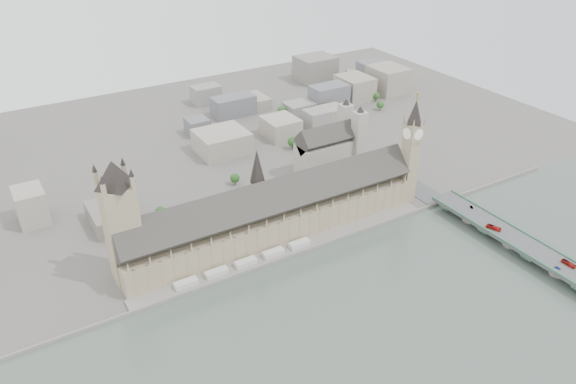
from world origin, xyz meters
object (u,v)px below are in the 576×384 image
red_bus_south (569,264)px  car_approach (394,162)px  car_blue (558,268)px  palace_of_westminster (273,213)px  elizabeth_tower (412,144)px  car_silver (472,207)px  westminster_bridge (504,236)px  victoria_tower (120,217)px  red_bus_north (494,228)px  westminster_abbey (330,149)px

red_bus_south → car_approach: (0.41, 203.69, -0.78)m
red_bus_south → car_blue: 10.49m
palace_of_westminster → car_approach: palace_of_westminster is taller
elizabeth_tower → car_silver: size_ratio=25.09×
westminster_bridge → car_silver: car_silver is taller
car_blue → car_silver: size_ratio=0.99×
elizabeth_tower → car_blue: 159.02m
victoria_tower → red_bus_north: victoria_tower is taller
car_blue → car_approach: size_ratio=0.78×
palace_of_westminster → red_bus_south: 233.50m
elizabeth_tower → westminster_abbey: bearing=107.3°
red_bus_north → elizabeth_tower: bearing=80.2°
red_bus_north → westminster_abbey: bearing=83.1°
westminster_abbey → car_silver: 152.59m
car_blue → westminster_bridge: bearing=61.8°
red_bus_south → car_silver: red_bus_south is taller
victoria_tower → car_blue: 327.73m
car_blue → red_bus_north: bearing=68.1°
westminster_bridge → red_bus_north: (-6.02, 6.93, 6.82)m
elizabeth_tower → westminster_bridge: (24.00, -95.50, -52.96)m
palace_of_westminster → westminster_bridge: bearing=-33.5°
westminster_abbey → car_approach: bearing=-33.0°
westminster_bridge → victoria_tower: bearing=158.2°
westminster_bridge → red_bus_south: red_bus_south is taller
red_bus_south → car_blue: red_bus_south is taller
car_silver → westminster_abbey: bearing=136.3°
palace_of_westminster → red_bus_south: palace_of_westminster is taller
palace_of_westminster → car_approach: size_ratio=48.94×
red_bus_north → red_bus_south: bearing=-102.6°
red_bus_south → red_bus_north: bearing=98.4°
elizabeth_tower → victoria_tower: size_ratio=1.07×
car_approach → car_silver: bearing=-108.0°
westminster_bridge → westminster_abbey: 190.56m
palace_of_westminster → red_bus_north: bearing=-32.7°
red_bus_north → car_approach: bearing=64.6°
westminster_abbey → victoria_tower: bearing=-163.5°
elizabeth_tower → car_blue: (17.36, -150.89, -47.12)m
car_blue → car_silver: 97.29m
elizabeth_tower → red_bus_south: elizabeth_tower is taller
westminster_bridge → car_approach: bearing=88.4°
car_silver → elizabeth_tower: bearing=142.7°
car_silver → palace_of_westminster: bearing=-176.8°
westminster_abbey → car_silver: (55.91, -141.27, -14.13)m
palace_of_westminster → red_bus_north: (155.98, -100.27, -10.76)m
westminster_abbey → car_blue: size_ratio=16.05×
red_bus_north → red_bus_south: (9.71, -63.90, -0.13)m
westminster_abbey → red_bus_north: bearing=-75.6°
red_bus_south → car_blue: bearing=171.0°
westminster_abbey → car_silver: westminster_abbey is taller
red_bus_north → car_silver: 35.99m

